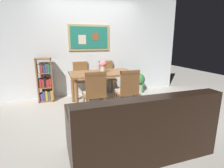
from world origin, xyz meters
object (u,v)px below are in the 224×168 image
Objects in this scene: dining_chair_near_right at (128,89)px; dining_table at (102,77)px; leather_couch at (140,131)px; tv_remote at (126,72)px; bookshelf at (45,82)px; dining_chair_far_right at (107,75)px; dining_chair_far_left at (81,76)px; dining_chair_near_left at (95,91)px; potted_ivy at (139,82)px; flower_vase at (103,65)px.

dining_table is at bearing 111.24° from dining_chair_near_right.
leather_couch is 11.11× the size of tv_remote.
dining_table is 0.55m from tv_remote.
leather_couch is 2.87m from bookshelf.
dining_chair_near_right is at bearing -42.64° from bookshelf.
dining_chair_far_right is at bearing 101.10° from tv_remote.
tv_remote is (0.21, 0.60, 0.22)m from dining_chair_near_right.
dining_chair_far_left is 1.00× the size of dining_chair_near_right.
bookshelf is (-0.89, -0.10, -0.06)m from dining_chair_far_left.
dining_chair_near_left is (-0.69, -1.43, 0.00)m from dining_chair_far_right.
dining_chair_far_right and dining_chair_near_right have the same top height.
dining_table is at bearing -153.67° from potted_ivy.
tv_remote is at bearing -19.51° from flower_vase.
dining_chair_near_right is 0.90m from flower_vase.
dining_chair_near_left is 0.87× the size of bookshelf.
dining_chair_far_left is 0.89m from bookshelf.
dining_chair_near_left is at bearing 175.80° from dining_chair_near_right.
flower_vase is (1.27, -0.64, 0.43)m from bookshelf.
bookshelf is 1.49m from flower_vase.
dining_chair_near_left is 1.64m from bookshelf.
dining_chair_near_left is 1.04m from tv_remote.
dining_chair_far_left reaches higher than tv_remote.
dining_chair_far_left is at bearing 176.83° from dining_chair_far_right.
dining_chair_far_right is at bearing 64.33° from dining_chair_near_left.
dining_chair_far_left is (-0.69, 0.04, 0.00)m from dining_chair_far_right.
dining_chair_near_left is at bearing -140.35° from potted_ivy.
leather_couch is 6.62× the size of flower_vase.
dining_chair_near_right is 0.68m from tv_remote.
leather_couch is (-0.40, -2.67, -0.23)m from dining_chair_far_right.
flower_vase is at bearing 30.72° from dining_table.
bookshelf is (-0.90, 1.37, -0.06)m from dining_chair_near_left.
dining_table is at bearing -27.87° from bookshelf.
leather_couch reaches higher than tv_remote.
tv_remote reaches higher than dining_table.
potted_ivy is (2.52, -0.03, -0.19)m from bookshelf.
dining_table reaches higher than potted_ivy.
tv_remote is at bearing -17.20° from dining_table.
bookshelf is 2.52m from potted_ivy.
dining_chair_far_left reaches higher than leather_couch.
tv_remote is at bearing 70.40° from dining_chair_near_right.
dining_chair_near_right is at bearing -125.11° from potted_ivy.
bookshelf is 6.49× the size of tv_remote.
dining_chair_near_left is 1.00× the size of dining_chair_near_right.
dining_chair_far_right is at bearing 88.32° from dining_chair_near_right.
dining_chair_near_right is 1.72m from potted_ivy.
dining_chair_far_right is 1.58m from dining_chair_near_left.
potted_ivy is (0.93, -0.08, -0.24)m from dining_chair_far_right.
dining_chair_near_left is 0.90m from flower_vase.
dining_chair_near_left and dining_chair_near_right have the same top height.
bookshelf is (-1.54, 1.42, -0.06)m from dining_chair_near_right.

